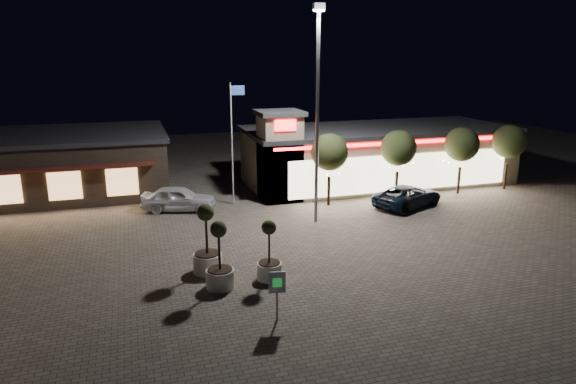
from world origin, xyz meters
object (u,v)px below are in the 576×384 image
object	(u,v)px
planter_left	(207,251)
valet_sign	(277,286)
pickup_truck	(408,196)
planter_mid	(220,267)
white_sedan	(179,198)

from	to	relation	value
planter_left	valet_sign	xyz separation A→B (m)	(1.84, -5.19, 0.37)
pickup_truck	planter_mid	size ratio (longest dim) A/B	1.70
pickup_truck	white_sedan	bearing A→B (deg)	53.07
pickup_truck	planter_mid	bearing A→B (deg)	97.88
planter_mid	valet_sign	bearing A→B (deg)	-65.04
pickup_truck	planter_mid	xyz separation A→B (m)	(-13.91, -8.43, 0.22)
white_sedan	planter_mid	distance (m)	11.95
white_sedan	planter_left	xyz separation A→B (m)	(0.33, -10.14, 0.21)
pickup_truck	white_sedan	size ratio (longest dim) A/B	1.10
white_sedan	planter_mid	size ratio (longest dim) A/B	1.55
pickup_truck	white_sedan	world-z (taller)	white_sedan
pickup_truck	planter_left	size ratio (longest dim) A/B	1.57
planter_mid	valet_sign	world-z (taller)	planter_mid
planter_left	planter_mid	world-z (taller)	planter_left
planter_left	white_sedan	bearing A→B (deg)	91.84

